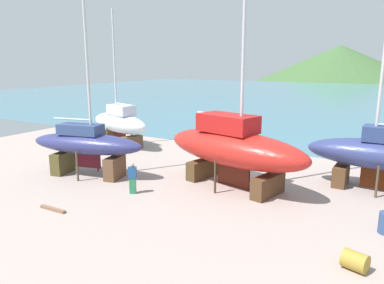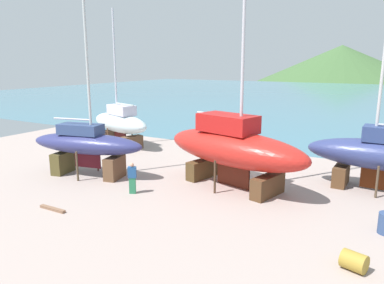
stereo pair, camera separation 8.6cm
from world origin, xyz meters
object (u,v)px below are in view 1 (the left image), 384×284
at_px(sailboat_far_slipway, 86,144).
at_px(worker, 132,178).
at_px(barrel_blue_faded, 71,155).
at_px(sailboat_mid_port, 119,123).
at_px(sailboat_large_starboard, 233,147).
at_px(sailboat_small_center, 382,154).
at_px(barrel_rust_mid, 355,261).

height_order(sailboat_far_slipway, worker, sailboat_far_slipway).
bearing_deg(barrel_blue_faded, sailboat_mid_port, 89.16).
bearing_deg(sailboat_large_starboard, sailboat_mid_port, 172.50).
relative_size(sailboat_small_center, sailboat_mid_port, 1.23).
bearing_deg(sailboat_small_center, barrel_rust_mid, 90.09).
xyz_separation_m(sailboat_small_center, worker, (-11.34, -6.98, -1.17)).
relative_size(sailboat_mid_port, worker, 6.52).
height_order(sailboat_mid_port, barrel_rust_mid, sailboat_mid_port).
bearing_deg(barrel_blue_faded, worker, -21.67).
bearing_deg(worker, barrel_blue_faded, -141.91).
relative_size(sailboat_large_starboard, sailboat_mid_port, 1.42).
xyz_separation_m(sailboat_large_starboard, barrel_rust_mid, (7.04, -5.86, -1.92)).
height_order(worker, barrel_rust_mid, worker).
relative_size(worker, barrel_rust_mid, 2.15).
distance_m(sailboat_small_center, sailboat_mid_port, 19.62).
relative_size(sailboat_far_slipway, worker, 7.90).
height_order(sailboat_small_center, barrel_blue_faded, sailboat_small_center).
xyz_separation_m(sailboat_far_slipway, worker, (4.41, -1.11, -1.11)).
xyz_separation_m(sailboat_far_slipway, barrel_blue_faded, (-3.89, 2.18, -1.66)).
distance_m(sailboat_large_starboard, worker, 5.74).
height_order(sailboat_mid_port, worker, sailboat_mid_port).
bearing_deg(worker, sailboat_large_starboard, 102.29).
xyz_separation_m(barrel_blue_faded, barrel_rust_mid, (19.44, -5.39, 0.00)).
bearing_deg(sailboat_mid_port, sailboat_far_slipway, 135.33).
relative_size(barrel_blue_faded, barrel_rust_mid, 1.12).
xyz_separation_m(sailboat_far_slipway, sailboat_large_starboard, (8.52, 2.66, 0.26)).
relative_size(sailboat_large_starboard, barrel_blue_faded, 17.82).
relative_size(sailboat_far_slipway, barrel_rust_mid, 16.97).
bearing_deg(sailboat_far_slipway, worker, -26.21).
height_order(sailboat_far_slipway, sailboat_mid_port, sailboat_far_slipway).
relative_size(sailboat_far_slipway, sailboat_small_center, 0.98).
bearing_deg(worker, sailboat_mid_port, -166.38).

